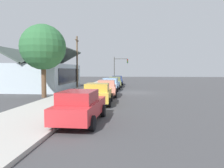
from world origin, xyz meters
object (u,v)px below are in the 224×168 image
car_olive (115,82)px  shade_tree (43,47)px  utility_pole_wooden (77,61)px  fire_hydrant_red (83,96)px  car_cherry (80,106)px  car_skyblue (111,84)px  car_mustard (98,93)px  car_navy (117,80)px  car_coral (107,88)px  traffic_light_main (120,65)px

car_olive → shade_tree: shade_tree is taller
shade_tree → utility_pole_wooden: size_ratio=0.90×
shade_tree → fire_hydrant_red: size_ratio=9.53×
car_cherry → shade_tree: size_ratio=0.68×
car_cherry → utility_pole_wooden: 21.68m
car_skyblue → car_mustard: bearing=-177.9°
car_navy → shade_tree: bearing=159.4°
car_coral → utility_pole_wooden: 11.77m
car_skyblue → traffic_light_main: (15.62, -0.28, 2.67)m
car_cherry → utility_pole_wooden: size_ratio=0.61×
car_cherry → fire_hydrant_red: car_cherry is taller
car_cherry → car_olive: bearing=1.7°
car_coral → car_mustard: bearing=175.7°
traffic_light_main → utility_pole_wooden: bearing=153.4°
car_coral → car_navy: (16.52, 0.05, 0.00)m
car_skyblue → fire_hydrant_red: size_ratio=6.55×
car_coral → traffic_light_main: (21.24, -0.17, 2.68)m
car_mustard → fire_hydrant_red: bearing=55.4°
car_mustard → car_coral: bearing=-3.6°
car_olive → shade_tree: (-13.00, 5.71, 3.83)m
car_skyblue → traffic_light_main: size_ratio=0.89×
car_navy → car_skyblue: bearing=176.4°
car_olive → traffic_light_main: traffic_light_main is taller
car_coral → utility_pole_wooden: (9.94, 5.49, 3.11)m
car_mustard → utility_pole_wooden: size_ratio=0.59×
traffic_light_main → utility_pole_wooden: 12.64m
car_cherry → car_mustard: bearing=2.2°
car_navy → car_coral: bearing=176.9°
car_cherry → car_skyblue: bearing=2.0°
car_cherry → car_olive: same height
car_navy → fire_hydrant_red: bearing=172.8°
car_navy → shade_tree: size_ratio=0.71×
car_mustard → fire_hydrant_red: (0.87, 1.38, -0.32)m
car_navy → traffic_light_main: size_ratio=0.92×
car_coral → car_navy: bearing=-2.9°
car_coral → fire_hydrant_red: 4.49m
car_cherry → car_olive: size_ratio=0.95×
car_skyblue → traffic_light_main: 15.85m
car_olive → fire_hydrant_red: (-15.59, 1.47, -0.32)m
car_cherry → traffic_light_main: (32.06, -0.26, 2.68)m
car_cherry → car_coral: (10.82, -0.08, 0.00)m
car_mustard → car_olive: 16.46m
car_mustard → shade_tree: shade_tree is taller
car_coral → fire_hydrant_red: car_coral is taller
car_cherry → car_coral: bearing=1.5°
traffic_light_main → fire_hydrant_red: size_ratio=7.32×
traffic_light_main → shade_tree: bearing=165.5°
car_navy → fire_hydrant_red: size_ratio=6.76×
car_navy → shade_tree: (-18.16, 5.69, 3.83)m
car_cherry → utility_pole_wooden: utility_pole_wooden is taller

